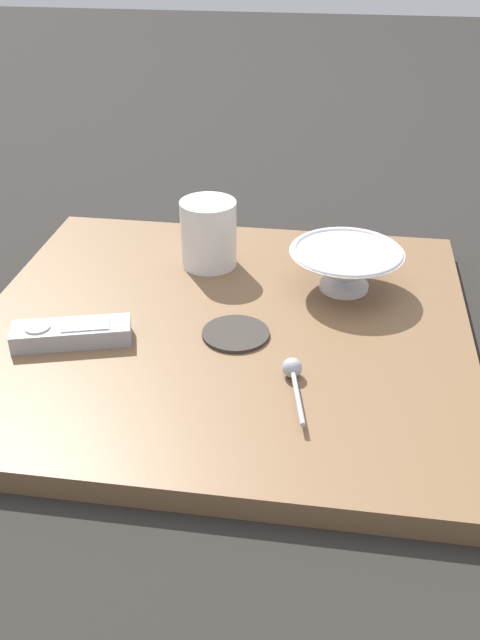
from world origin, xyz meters
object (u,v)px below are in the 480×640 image
Objects in this scene: drink_coaster at (236,334)px; coffee_mug at (209,234)px; teaspoon at (293,373)px; tv_remote_near at (71,333)px; cereal_bowl at (346,266)px.

coffee_mug is at bearing -69.96° from drink_coaster.
tv_remote_near is (0.29, -0.05, 0.00)m from teaspoon.
coffee_mug is 0.34m from teaspoon.
coffee_mug is 1.16× the size of drink_coaster.
cereal_bowl is 0.21m from drink_coaster.
tv_remote_near is 1.78× the size of drink_coaster.
teaspoon is at bearing 77.26° from cereal_bowl.
tv_remote_near reaches higher than drink_coaster.
tv_remote_near is at bearing 12.64° from drink_coaster.
teaspoon is 0.74× the size of tv_remote_near.
cereal_bowl is 1.59× the size of coffee_mug.
cereal_bowl is at bearing -132.42° from drink_coaster.
cereal_bowl reaches higher than tv_remote_near.
coffee_mug is 0.29m from tv_remote_near.
tv_remote_near is at bearing -8.71° from teaspoon.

